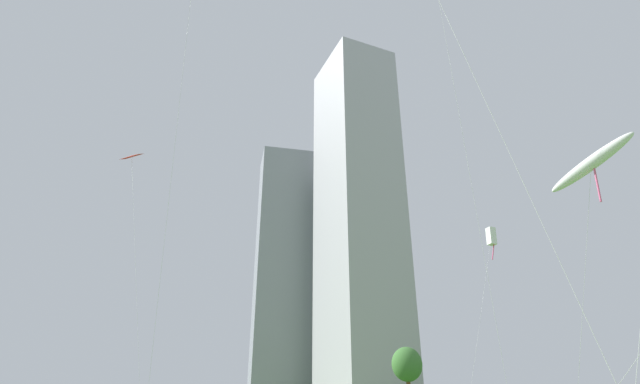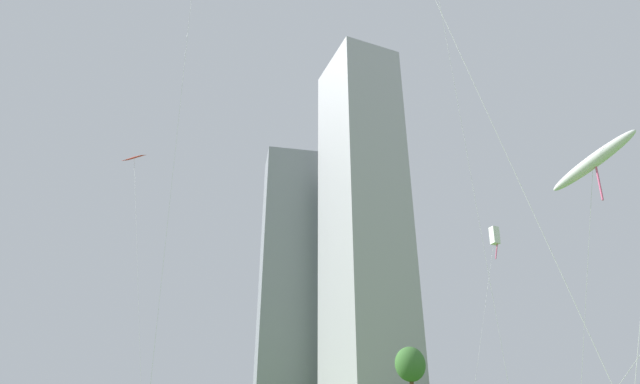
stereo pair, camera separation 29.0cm
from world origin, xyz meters
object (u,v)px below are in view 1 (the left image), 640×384
(kite_flying_6, at_px, (132,158))
(distant_highrise_1, at_px, (284,270))
(distant_highrise_0, at_px, (358,210))
(kite_flying_2, at_px, (591,163))
(park_tree_0, at_px, (407,365))
(kite_flying_7, at_px, (491,237))

(kite_flying_6, height_order, distant_highrise_1, distant_highrise_1)
(distant_highrise_0, bearing_deg, kite_flying_2, -111.71)
(park_tree_0, xyz_separation_m, distant_highrise_0, (31.76, 78.44, 49.14))
(distant_highrise_0, bearing_deg, distant_highrise_1, 117.07)
(kite_flying_2, bearing_deg, kite_flying_7, 67.23)
(distant_highrise_0, distance_m, distant_highrise_1, 32.43)
(distant_highrise_0, bearing_deg, kite_flying_7, -110.67)
(kite_flying_2, height_order, distant_highrise_0, distant_highrise_0)
(kite_flying_7, bearing_deg, distant_highrise_0, 73.32)
(park_tree_0, height_order, distant_highrise_0, distant_highrise_0)
(kite_flying_2, height_order, distant_highrise_1, distant_highrise_1)
(distant_highrise_1, bearing_deg, distant_highrise_0, -51.82)
(kite_flying_2, height_order, kite_flying_6, kite_flying_6)
(distant_highrise_0, xyz_separation_m, distant_highrise_1, (-15.36, 25.50, -12.86))
(kite_flying_2, bearing_deg, distant_highrise_0, 72.28)
(kite_flying_6, distance_m, park_tree_0, 27.94)
(kite_flying_2, bearing_deg, kite_flying_6, 143.51)
(kite_flying_2, relative_size, kite_flying_6, 0.76)
(kite_flying_6, distance_m, distant_highrise_0, 105.35)
(kite_flying_6, bearing_deg, kite_flying_2, -36.49)
(kite_flying_7, distance_m, distant_highrise_1, 112.18)
(distant_highrise_0, height_order, distant_highrise_1, distant_highrise_0)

